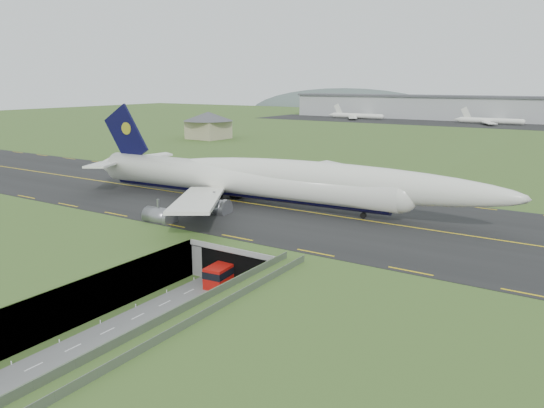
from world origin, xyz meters
The scene contains 10 objects.
ground centered at (0.00, 0.00, 0.00)m, with size 900.00×900.00×0.00m, color #456126.
airfield_deck centered at (0.00, 0.00, 3.00)m, with size 800.00×800.00×6.00m, color gray.
trench_road centered at (0.00, -7.50, 0.10)m, with size 12.00×75.00×0.20m, color slate.
taxiway centered at (0.00, 33.00, 6.09)m, with size 800.00×44.00×0.18m, color black.
tunnel_portal centered at (0.00, 16.71, 3.33)m, with size 17.00×22.30×6.00m.
guideway centered at (11.00, -19.11, 5.32)m, with size 3.00×53.00×7.05m.
jumbo_jet centered at (-10.17, 32.82, 11.38)m, with size 93.67×60.33×19.99m.
shuttle_tram centered at (-1.21, 7.82, 1.81)m, with size 3.87×8.38×3.30m.
service_building centered at (-101.28, 125.62, 12.90)m, with size 22.58×22.58×11.64m.
cargo_terminal centered at (-0.12, 299.41, 13.96)m, with size 320.00×67.00×15.60m.
Camera 1 is at (46.12, -52.49, 30.22)m, focal length 35.00 mm.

